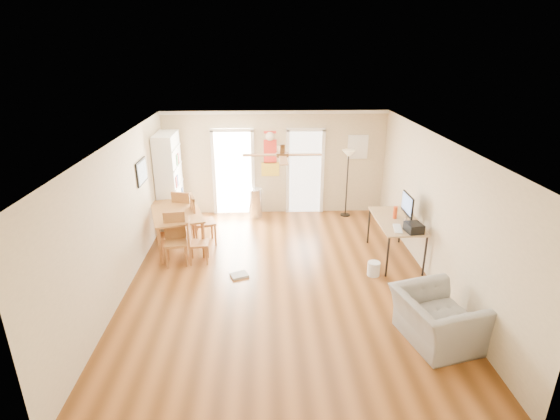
{
  "coord_description": "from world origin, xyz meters",
  "views": [
    {
      "loc": [
        -0.31,
        -6.96,
        4.04
      ],
      "look_at": [
        0.0,
        0.6,
        1.15
      ],
      "focal_mm": 27.59,
      "sensor_mm": 36.0,
      "label": 1
    }
  ],
  "objects_px": {
    "bookshelf": "(169,180)",
    "armchair": "(436,319)",
    "dining_chair_right_b": "(198,241)",
    "trash_can": "(255,203)",
    "computer_desk": "(395,239)",
    "torchiere_lamp": "(347,184)",
    "wastebasket_a": "(374,269)",
    "dining_chair_far": "(186,212)",
    "printer": "(414,228)",
    "dining_table": "(178,228)",
    "dining_chair_near": "(175,240)",
    "dining_chair_right_a": "(204,220)"
  },
  "relations": [
    {
      "from": "torchiere_lamp",
      "to": "printer",
      "type": "height_order",
      "value": "torchiere_lamp"
    },
    {
      "from": "bookshelf",
      "to": "dining_chair_far",
      "type": "distance_m",
      "value": 0.91
    },
    {
      "from": "dining_table",
      "to": "torchiere_lamp",
      "type": "bearing_deg",
      "value": 22.44
    },
    {
      "from": "wastebasket_a",
      "to": "armchair",
      "type": "bearing_deg",
      "value": -78.02
    },
    {
      "from": "dining_chair_far",
      "to": "dining_chair_right_a",
      "type": "bearing_deg",
      "value": 143.71
    },
    {
      "from": "bookshelf",
      "to": "computer_desk",
      "type": "relative_size",
      "value": 1.42
    },
    {
      "from": "bookshelf",
      "to": "dining_chair_near",
      "type": "relative_size",
      "value": 2.17
    },
    {
      "from": "dining_chair_far",
      "to": "wastebasket_a",
      "type": "xyz_separation_m",
      "value": [
        3.82,
        -2.13,
        -0.38
      ]
    },
    {
      "from": "dining_chair_right_b",
      "to": "dining_chair_near",
      "type": "height_order",
      "value": "dining_chair_near"
    },
    {
      "from": "bookshelf",
      "to": "armchair",
      "type": "height_order",
      "value": "bookshelf"
    },
    {
      "from": "bookshelf",
      "to": "torchiere_lamp",
      "type": "relative_size",
      "value": 1.3
    },
    {
      "from": "bookshelf",
      "to": "torchiere_lamp",
      "type": "height_order",
      "value": "bookshelf"
    },
    {
      "from": "dining_chair_right_a",
      "to": "trash_can",
      "type": "bearing_deg",
      "value": -52.35
    },
    {
      "from": "bookshelf",
      "to": "dining_chair_right_b",
      "type": "relative_size",
      "value": 2.43
    },
    {
      "from": "bookshelf",
      "to": "dining_chair_right_a",
      "type": "xyz_separation_m",
      "value": [
        0.91,
        -1.14,
        -0.54
      ]
    },
    {
      "from": "dining_table",
      "to": "armchair",
      "type": "relative_size",
      "value": 1.41
    },
    {
      "from": "computer_desk",
      "to": "wastebasket_a",
      "type": "relative_size",
      "value": 5.77
    },
    {
      "from": "bookshelf",
      "to": "dining_chair_right_b",
      "type": "distance_m",
      "value": 2.3
    },
    {
      "from": "bookshelf",
      "to": "armchair",
      "type": "relative_size",
      "value": 1.93
    },
    {
      "from": "torchiere_lamp",
      "to": "wastebasket_a",
      "type": "height_order",
      "value": "torchiere_lamp"
    },
    {
      "from": "printer",
      "to": "wastebasket_a",
      "type": "xyz_separation_m",
      "value": [
        -0.71,
        -0.1,
        -0.78
      ]
    },
    {
      "from": "trash_can",
      "to": "computer_desk",
      "type": "bearing_deg",
      "value": -40.2
    },
    {
      "from": "dining_chair_near",
      "to": "wastebasket_a",
      "type": "bearing_deg",
      "value": -18.49
    },
    {
      "from": "dining_chair_right_b",
      "to": "dining_table",
      "type": "bearing_deg",
      "value": 32.51
    },
    {
      "from": "trash_can",
      "to": "armchair",
      "type": "height_order",
      "value": "armchair"
    },
    {
      "from": "torchiere_lamp",
      "to": "dining_chair_far",
      "type": "bearing_deg",
      "value": -166.31
    },
    {
      "from": "bookshelf",
      "to": "dining_chair_right_a",
      "type": "relative_size",
      "value": 1.97
    },
    {
      "from": "computer_desk",
      "to": "trash_can",
      "type": "bearing_deg",
      "value": 139.8
    },
    {
      "from": "dining_table",
      "to": "printer",
      "type": "bearing_deg",
      "value": -16.32
    },
    {
      "from": "bookshelf",
      "to": "wastebasket_a",
      "type": "bearing_deg",
      "value": -19.62
    },
    {
      "from": "armchair",
      "to": "wastebasket_a",
      "type": "bearing_deg",
      "value": -2.09
    },
    {
      "from": "dining_table",
      "to": "computer_desk",
      "type": "bearing_deg",
      "value": -9.75
    },
    {
      "from": "trash_can",
      "to": "printer",
      "type": "relative_size",
      "value": 2.27
    },
    {
      "from": "dining_chair_right_a",
      "to": "bookshelf",
      "type": "bearing_deg",
      "value": 21.48
    },
    {
      "from": "dining_chair_right_b",
      "to": "trash_can",
      "type": "xyz_separation_m",
      "value": [
        1.08,
        2.39,
        -0.09
      ]
    },
    {
      "from": "bookshelf",
      "to": "computer_desk",
      "type": "xyz_separation_m",
      "value": [
        4.82,
        -2.01,
        -0.68
      ]
    },
    {
      "from": "dining_chair_right_b",
      "to": "computer_desk",
      "type": "relative_size",
      "value": 0.58
    },
    {
      "from": "dining_table",
      "to": "trash_can",
      "type": "bearing_deg",
      "value": 44.8
    },
    {
      "from": "dining_chair_right_a",
      "to": "wastebasket_a",
      "type": "distance_m",
      "value": 3.7
    },
    {
      "from": "trash_can",
      "to": "dining_chair_far",
      "type": "bearing_deg",
      "value": -148.99
    },
    {
      "from": "dining_table",
      "to": "printer",
      "type": "height_order",
      "value": "printer"
    },
    {
      "from": "dining_chair_far",
      "to": "bookshelf",
      "type": "bearing_deg",
      "value": -38.56
    },
    {
      "from": "dining_chair_far",
      "to": "trash_can",
      "type": "height_order",
      "value": "dining_chair_far"
    },
    {
      "from": "bookshelf",
      "to": "armchair",
      "type": "distance_m",
      "value": 6.61
    },
    {
      "from": "dining_chair_right_b",
      "to": "dining_chair_far",
      "type": "distance_m",
      "value": 1.53
    },
    {
      "from": "dining_chair_right_b",
      "to": "wastebasket_a",
      "type": "bearing_deg",
      "value": -104.68
    },
    {
      "from": "dining_chair_near",
      "to": "computer_desk",
      "type": "relative_size",
      "value": 0.65
    },
    {
      "from": "bookshelf",
      "to": "trash_can",
      "type": "xyz_separation_m",
      "value": [
        1.99,
        0.38,
        -0.73
      ]
    },
    {
      "from": "dining_table",
      "to": "computer_desk",
      "type": "distance_m",
      "value": 4.53
    },
    {
      "from": "bookshelf",
      "to": "trash_can",
      "type": "distance_m",
      "value": 2.16
    }
  ]
}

